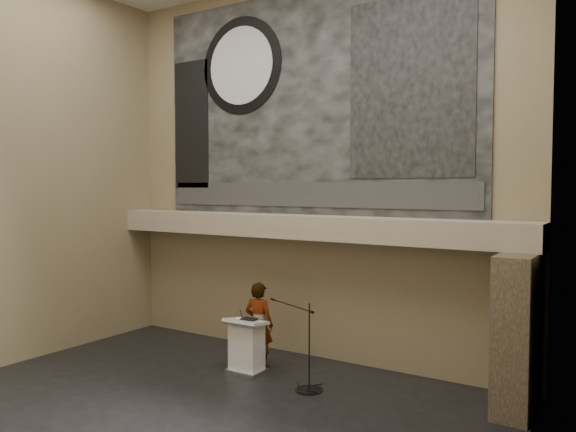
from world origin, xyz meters
The scene contains 19 objects.
floor centered at (0.00, 0.00, 0.00)m, with size 10.00×10.00×0.00m, color black.
wall_back centered at (0.00, 4.00, 4.25)m, with size 10.00×0.02×8.50m, color #847453.
wall_left centered at (-5.00, 0.00, 4.25)m, with size 0.02×8.00×8.50m, color #847453.
wall_right centered at (5.00, 0.00, 4.25)m, with size 0.02×8.00×8.50m, color #847453.
soffit centered at (0.00, 3.60, 2.95)m, with size 10.00×0.80×0.50m, color tan.
sprinkler_left centered at (-1.60, 3.55, 2.67)m, with size 0.04×0.04×0.06m, color #B2893D.
sprinkler_right centered at (1.90, 3.55, 2.67)m, with size 0.04×0.04×0.06m, color #B2893D.
banner centered at (0.00, 3.97, 5.70)m, with size 8.00×0.05×5.00m, color black.
banner_text_strip centered at (0.00, 3.93, 3.65)m, with size 7.76×0.02×0.55m, color #2C2C2C.
banner_clock_rim centered at (-1.80, 3.93, 6.70)m, with size 2.30×2.30×0.02m, color black.
banner_clock_face centered at (-1.80, 3.91, 6.70)m, with size 1.84×1.84×0.02m, color silver.
banner_building_print centered at (2.40, 3.93, 5.80)m, with size 2.60×0.02×3.60m, color black.
banner_brick_print centered at (-3.40, 3.93, 5.40)m, with size 1.10×0.02×3.20m, color black.
stone_pier centered at (4.65, 3.15, 1.35)m, with size 0.60×1.40×2.70m, color #413528.
lectern centered at (-0.41, 2.26, 0.55)m, with size 0.81×0.58×1.14m.
binder centered at (-0.35, 2.27, 1.12)m, with size 0.30×0.24×0.04m, color black.
papers centered at (-0.56, 2.20, 1.10)m, with size 0.22×0.30×0.01m, color white.
speaker_person centered at (-0.41, 2.70, 0.91)m, with size 0.66×0.43×1.82m, color silver.
mic_stand centered at (1.14, 2.11, 0.26)m, with size 1.51×0.83×1.65m.
Camera 1 is at (6.46, -6.81, 3.82)m, focal length 35.00 mm.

